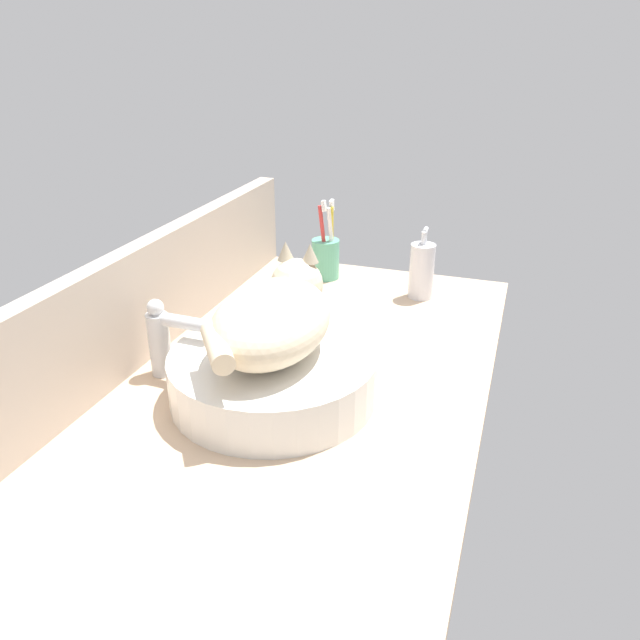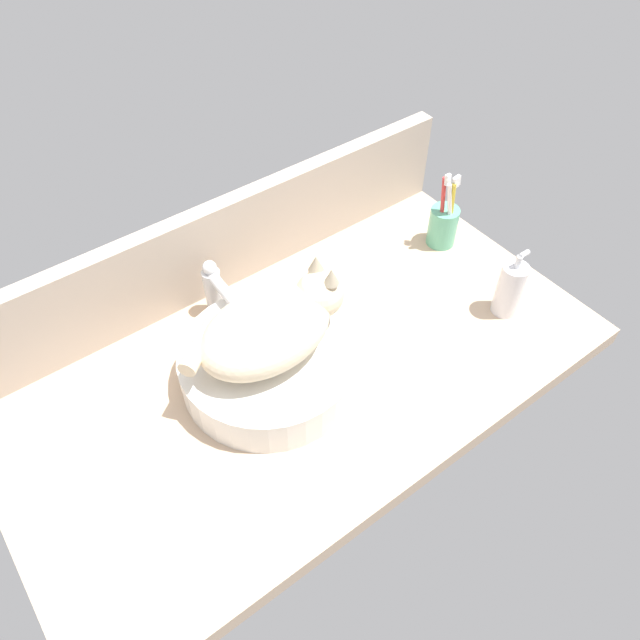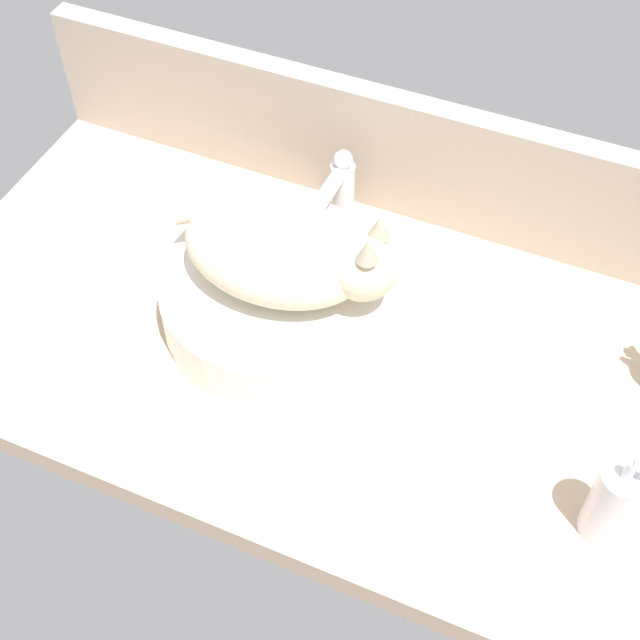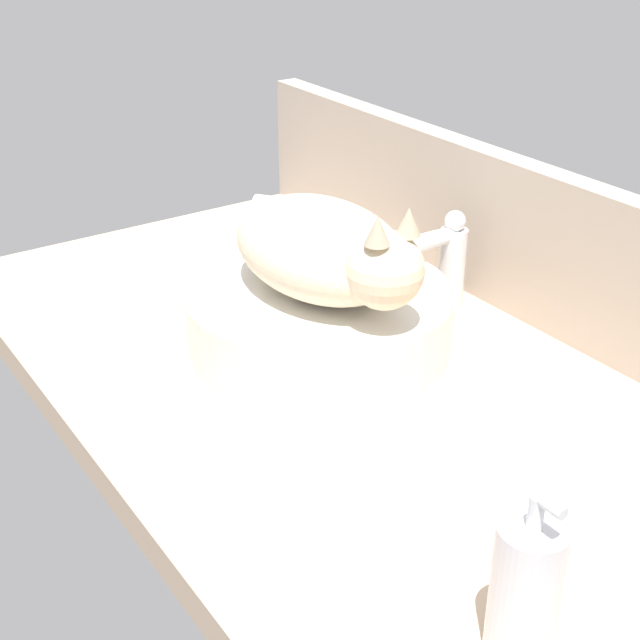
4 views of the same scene
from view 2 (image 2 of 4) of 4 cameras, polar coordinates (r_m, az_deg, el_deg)
name	(u,v)px [view 2 (image 2 of 4)]	position (r cm, az deg, el deg)	size (l,w,h in cm)	color
ground_plane	(303,373)	(120.46, -1.58, -4.87)	(112.88, 61.35, 4.00)	tan
backsplash_panel	(218,246)	(129.07, -9.27, 6.67)	(112.88, 3.60, 20.20)	#AD9E8E
sink_basin	(269,365)	(114.66, -4.71, -4.11)	(32.44, 32.44, 7.60)	silver
cat	(272,326)	(107.84, -4.45, -0.59)	(32.39, 17.77, 14.00)	beige
faucet	(215,289)	(124.07, -9.54, 2.81)	(3.60, 11.84, 13.60)	silver
soap_dispenser	(510,289)	(129.72, 16.97, 2.74)	(5.31, 5.31, 15.24)	silver
toothbrush_cup	(443,224)	(143.16, 11.21, 8.57)	(6.43, 6.43, 18.70)	#5BB28E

